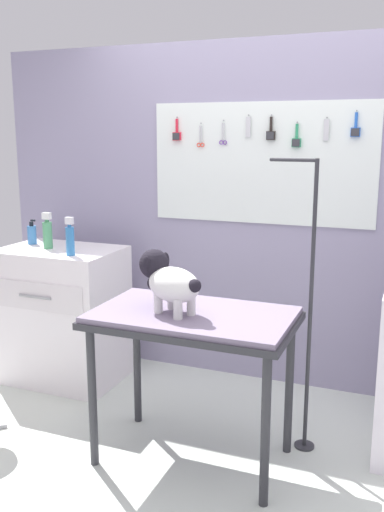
{
  "coord_description": "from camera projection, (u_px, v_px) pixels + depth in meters",
  "views": [
    {
      "loc": [
        0.96,
        -2.43,
        1.7
      ],
      "look_at": [
        -0.1,
        0.2,
        1.09
      ],
      "focal_mm": 39.99,
      "sensor_mm": 36.0,
      "label": 1
    }
  ],
  "objects": [
    {
      "name": "spray_bottle_short",
      "position": [
        48.0,
        233.0,
        3.85
      ],
      "size": [
        0.06,
        0.06,
        0.25
      ],
      "color": "#4A9462",
      "rests_on": "counter_left"
    },
    {
      "name": "rear_wall_panel",
      "position": [
        266.0,
        215.0,
        3.83
      ],
      "size": [
        4.0,
        0.11,
        2.3
      ],
      "color": "#958DAC",
      "rests_on": "ground"
    },
    {
      "name": "ground",
      "position": [
        196.0,
        476.0,
        2.92
      ],
      "size": [
        4.4,
        4.0,
        0.04
      ],
      "primitive_type": "cube",
      "color": "silver"
    },
    {
      "name": "grooming_table",
      "position": [
        193.0,
        328.0,
        2.9
      ],
      "size": [
        1.03,
        0.62,
        0.81
      ],
      "color": "#2D2D33",
      "rests_on": "ground"
    },
    {
      "name": "shampoo_bottle",
      "position": [
        70.0,
        239.0,
        3.63
      ],
      "size": [
        0.05,
        0.05,
        0.25
      ],
      "color": "#3075B5",
      "rests_on": "counter_left"
    },
    {
      "name": "counter_left",
      "position": [
        63.0,
        314.0,
        3.96
      ],
      "size": [
        0.8,
        0.58,
        0.93
      ],
      "color": "white",
      "rests_on": "ground"
    },
    {
      "name": "dog",
      "position": [
        168.0,
        280.0,
        2.86
      ],
      "size": [
        0.42,
        0.3,
        0.31
      ],
      "color": "white",
      "rests_on": "grooming_table"
    },
    {
      "name": "detangler_spray",
      "position": [
        32.0,
        234.0,
        4.01
      ],
      "size": [
        0.06,
        0.06,
        0.18
      ],
      "color": "#3B76B6",
      "rests_on": "counter_left"
    },
    {
      "name": "grooming_arm",
      "position": [
        308.0,
        320.0,
        3.01
      ],
      "size": [
        0.3,
        0.11,
        1.58
      ],
      "color": "#2D2D33",
      "rests_on": "ground"
    }
  ]
}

